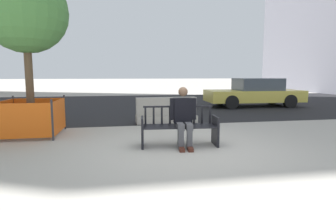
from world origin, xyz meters
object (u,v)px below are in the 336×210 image
at_px(construction_fence, 32,116).
at_px(car_taxi_near, 255,93).
at_px(seated_person, 183,116).
at_px(jersey_barrier_centre, 166,112).
at_px(street_bench, 179,128).
at_px(street_tree, 25,12).

height_order(construction_fence, car_taxi_near, car_taxi_near).
bearing_deg(seated_person, construction_fence, 155.31).
xyz_separation_m(seated_person, jersey_barrier_centre, (0.10, 2.96, -0.35)).
xyz_separation_m(construction_fence, car_taxi_near, (8.85, 4.89, 0.19)).
bearing_deg(seated_person, street_bench, 141.67).
bearing_deg(jersey_barrier_centre, seated_person, -91.99).
relative_size(street_bench, construction_fence, 1.22).
bearing_deg(street_tree, construction_fence, -153.43).
xyz_separation_m(street_tree, construction_fence, (-0.00, -0.00, -2.64)).
bearing_deg(seated_person, car_taxi_near, 51.79).
bearing_deg(car_taxi_near, street_tree, -151.10).
bearing_deg(jersey_barrier_centre, construction_fence, -161.48).
relative_size(street_bench, car_taxi_near, 0.36).
height_order(street_bench, jersey_barrier_centre, street_bench).
bearing_deg(jersey_barrier_centre, street_bench, -93.62).
bearing_deg(street_tree, car_taxi_near, 28.90).
xyz_separation_m(seated_person, construction_fence, (-3.68, 1.69, -0.19)).
distance_m(street_bench, street_tree, 4.81).
distance_m(seated_person, street_tree, 4.73).
bearing_deg(jersey_barrier_centre, car_taxi_near, 35.52).
xyz_separation_m(street_tree, car_taxi_near, (8.85, 4.89, -2.45)).
bearing_deg(construction_fence, seated_person, -24.69).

